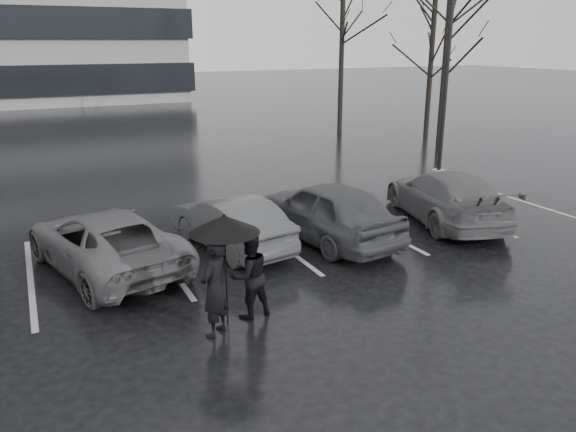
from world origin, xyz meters
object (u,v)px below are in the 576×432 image
(lamp_post, at_px, (447,67))
(tree_north, at_px, (342,51))
(car_main, at_px, (327,210))
(car_east, at_px, (446,196))
(pedestrian_left, at_px, (214,288))
(tree_ne, at_px, (431,66))
(car_west_a, at_px, (230,223))
(pedestrian_right, at_px, (249,275))
(car_west_b, at_px, (105,241))
(tree_east, at_px, (446,59))

(lamp_post, height_order, tree_north, tree_north)
(car_main, bearing_deg, car_east, 171.58)
(car_east, relative_size, pedestrian_left, 2.81)
(car_main, height_order, tree_ne, tree_ne)
(car_west_a, distance_m, tree_ne, 19.19)
(car_main, xyz_separation_m, pedestrian_right, (-3.24, -2.98, 0.03))
(car_west_b, height_order, lamp_post, lamp_post)
(car_west_b, bearing_deg, car_main, 161.25)
(car_east, relative_size, pedestrian_right, 3.06)
(pedestrian_right, xyz_separation_m, tree_east, (13.45, 10.99, 3.21))
(pedestrian_right, height_order, tree_east, tree_east)
(car_west_a, xyz_separation_m, pedestrian_right, (-0.88, -3.46, 0.16))
(lamp_post, bearing_deg, car_main, -148.55)
(pedestrian_right, bearing_deg, pedestrian_left, 19.22)
(car_west_b, distance_m, lamp_post, 13.52)
(car_west_a, height_order, pedestrian_right, pedestrian_right)
(car_main, xyz_separation_m, tree_east, (10.21, 8.01, 3.24))
(tree_east, bearing_deg, pedestrian_right, -140.76)
(car_east, bearing_deg, lamp_post, -113.52)
(car_west_a, height_order, pedestrian_left, pedestrian_left)
(car_west_a, distance_m, car_east, 6.07)
(tree_east, distance_m, tree_ne, 4.74)
(lamp_post, bearing_deg, pedestrian_right, -144.77)
(pedestrian_left, relative_size, lamp_post, 0.20)
(car_west_a, relative_size, tree_east, 0.48)
(car_west_b, height_order, car_east, car_east)
(pedestrian_left, relative_size, tree_north, 0.20)
(car_west_a, bearing_deg, pedestrian_left, 55.74)
(tree_east, xyz_separation_m, tree_north, (-1.00, 7.00, 0.25))
(lamp_post, distance_m, tree_north, 10.77)
(car_east, xyz_separation_m, tree_ne, (9.02, 12.05, 2.80))
(pedestrian_left, xyz_separation_m, pedestrian_right, (0.77, 0.38, -0.07))
(car_west_a, distance_m, tree_north, 18.92)
(tree_ne, bearing_deg, lamp_post, -125.79)
(car_west_a, relative_size, lamp_post, 0.45)
(car_east, relative_size, tree_east, 0.60)
(pedestrian_left, bearing_deg, car_main, 178.50)
(car_west_b, relative_size, tree_ne, 0.67)
(car_west_b, xyz_separation_m, tree_ne, (17.96, 11.62, 2.85))
(tree_north, bearing_deg, tree_ne, -40.60)
(car_east, distance_m, tree_east, 10.87)
(car_main, bearing_deg, tree_east, -149.71)
(lamp_post, xyz_separation_m, tree_north, (1.96, 10.58, 0.38))
(car_main, height_order, lamp_post, lamp_post)
(tree_ne, bearing_deg, pedestrian_right, -136.79)
(car_west_a, distance_m, pedestrian_left, 4.18)
(car_main, height_order, car_west_a, car_main)
(pedestrian_left, xyz_separation_m, lamp_post, (11.26, 7.78, 3.02))
(car_east, xyz_separation_m, pedestrian_left, (-7.70, -3.31, 0.16))
(car_west_b, relative_size, tree_east, 0.59)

